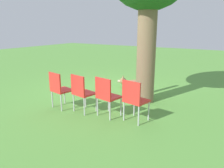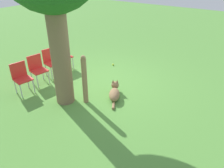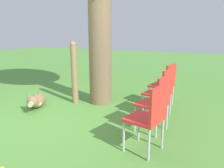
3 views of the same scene
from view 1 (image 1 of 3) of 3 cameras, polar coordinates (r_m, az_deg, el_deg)
The scene contains 8 objects.
ground_plane at distance 6.71m, azimuth -0.71°, elevation -1.97°, with size 30.00×30.00×0.00m, color #56933D.
dog at distance 7.13m, azimuth 5.16°, elevation 0.19°, with size 0.63×0.97×0.40m.
fence_post at distance 6.30m, azimuth 8.22°, elevation 3.09°, with size 0.14×0.14×1.33m.
red_chair_0 at distance 5.37m, azimuth -13.60°, elevation -0.96°, with size 0.49×0.51×0.89m.
red_chair_1 at distance 5.01m, azimuth -7.91°, elevation -1.79°, with size 0.49×0.51×0.89m.
red_chair_2 at distance 4.72m, azimuth -1.42°, elevation -2.71°, with size 0.49×0.51×0.89m.
red_chair_3 at distance 4.49m, azimuth 5.83°, elevation -3.70°, with size 0.49×0.51×0.89m.
tennis_ball at distance 7.18m, azimuth -12.33°, elevation -0.91°, with size 0.07×0.07×0.07m.
Camera 1 is at (5.41, 3.46, 1.93)m, focal length 35.00 mm.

